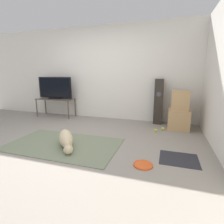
{
  "coord_description": "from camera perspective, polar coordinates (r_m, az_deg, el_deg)",
  "views": [
    {
      "loc": [
        1.78,
        -2.62,
        1.25
      ],
      "look_at": [
        0.65,
        0.9,
        0.45
      ],
      "focal_mm": 28.0,
      "sensor_mm": 36.0,
      "label": 1
    }
  ],
  "objects": [
    {
      "name": "tennis_ball_by_boxes",
      "position": [
        4.17,
        16.26,
        -5.27
      ],
      "size": [
        0.07,
        0.07,
        0.07
      ],
      "color": "#C6E033",
      "rests_on": "ground_plane"
    },
    {
      "name": "cardboard_box_upper",
      "position": [
        4.23,
        21.34,
        3.57
      ],
      "size": [
        0.37,
        0.35,
        0.43
      ],
      "color": "tan",
      "rests_on": "cardboard_box_lower"
    },
    {
      "name": "floor_speaker",
      "position": [
        4.58,
        14.93,
        3.27
      ],
      "size": [
        0.21,
        0.21,
        1.14
      ],
      "color": "#2D2823",
      "rests_on": "ground_plane"
    },
    {
      "name": "door_mat",
      "position": [
        2.9,
        21.0,
        -14.11
      ],
      "size": [
        0.56,
        0.5,
        0.01
      ],
      "color": "#28282D",
      "rests_on": "ground_plane"
    },
    {
      "name": "wall_back",
      "position": [
        5.05,
        -2.98,
        12.48
      ],
      "size": [
        8.0,
        0.06,
        2.55
      ],
      "color": "silver",
      "rests_on": "ground_plane"
    },
    {
      "name": "frisbee",
      "position": [
        2.59,
        10.1,
        -16.62
      ],
      "size": [
        0.27,
        0.27,
        0.03
      ],
      "color": "#DB511E",
      "rests_on": "ground_plane"
    },
    {
      "name": "ground_plane",
      "position": [
        3.41,
        -15.49,
        -9.79
      ],
      "size": [
        12.0,
        12.0,
        0.0
      ],
      "primitive_type": "plane",
      "color": "gray"
    },
    {
      "name": "area_rug",
      "position": [
        3.34,
        -15.56,
        -10.14
      ],
      "size": [
        2.0,
        1.17,
        0.01
      ],
      "color": "slate",
      "rests_on": "ground_plane"
    },
    {
      "name": "tv_stand",
      "position": [
        5.5,
        -17.92,
        3.51
      ],
      "size": [
        1.14,
        0.46,
        0.54
      ],
      "color": "brown",
      "rests_on": "ground_plane"
    },
    {
      "name": "dog",
      "position": [
        3.19,
        -14.78,
        -8.58
      ],
      "size": [
        0.64,
        0.79,
        0.27
      ],
      "color": "beige",
      "rests_on": "area_rug"
    },
    {
      "name": "tennis_ball_near_speaker",
      "position": [
        4.01,
        13.98,
        -5.84
      ],
      "size": [
        0.07,
        0.07,
        0.07
      ],
      "color": "#C6E033",
      "rests_on": "ground_plane"
    },
    {
      "name": "tv",
      "position": [
        5.46,
        -18.16,
        7.41
      ],
      "size": [
        1.08,
        0.2,
        0.63
      ],
      "color": "black",
      "rests_on": "tv_stand"
    },
    {
      "name": "cardboard_box_lower",
      "position": [
        4.31,
        20.9,
        -2.3
      ],
      "size": [
        0.47,
        0.45,
        0.46
      ],
      "color": "tan",
      "rests_on": "ground_plane"
    }
  ]
}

